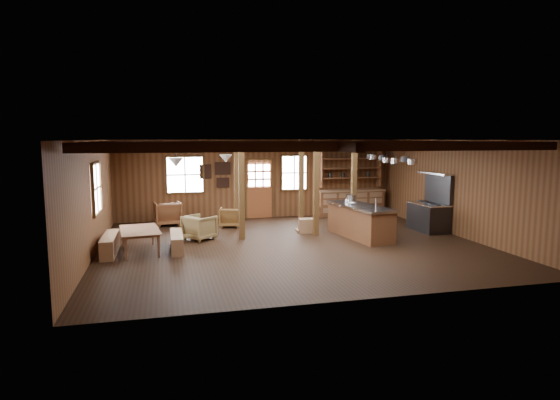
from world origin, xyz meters
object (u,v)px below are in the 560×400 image
(armchair_a, at_px, (168,214))
(kitchen_island, at_px, (360,221))
(armchair_c, at_px, (200,227))
(armchair_b, at_px, (230,217))
(commercial_range, at_px, (430,212))
(dining_table, at_px, (141,241))

(armchair_a, bearing_deg, kitchen_island, 141.24)
(armchair_a, xyz_separation_m, armchair_c, (0.85, -2.50, -0.04))
(kitchen_island, bearing_deg, armchair_b, 135.31)
(kitchen_island, bearing_deg, armchair_c, 161.80)
(commercial_range, height_order, dining_table, commercial_range)
(dining_table, bearing_deg, armchair_c, -60.41)
(kitchen_island, relative_size, commercial_range, 1.44)
(commercial_range, relative_size, dining_table, 1.10)
(dining_table, bearing_deg, armchair_a, -17.28)
(armchair_b, bearing_deg, armchair_a, -8.88)
(commercial_range, height_order, armchair_b, commercial_range)
(kitchen_island, distance_m, commercial_range, 2.54)
(dining_table, bearing_deg, commercial_range, -91.82)
(armchair_a, bearing_deg, dining_table, 72.22)
(commercial_range, distance_m, armchair_c, 7.04)
(commercial_range, bearing_deg, armchair_c, 176.80)
(kitchen_island, height_order, commercial_range, commercial_range)
(commercial_range, distance_m, dining_table, 8.59)
(armchair_b, bearing_deg, dining_table, 59.81)
(kitchen_island, height_order, armchair_a, kitchen_island)
(armchair_c, bearing_deg, armchair_a, -21.43)
(armchair_b, xyz_separation_m, armchair_c, (-1.11, -1.73, 0.04))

